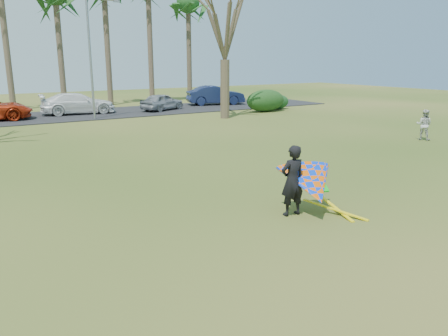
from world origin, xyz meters
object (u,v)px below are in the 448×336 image
streetlight (92,52)px  car_3 (78,103)px  car_4 (162,102)px  car_5 (216,95)px  kite_flyer (309,184)px  bare_tree_right (225,20)px  pedestrian_a (424,125)px

streetlight → car_3: 5.02m
streetlight → car_4: bearing=21.7°
car_4 → car_5: (5.88, 1.55, 0.17)m
streetlight → car_3: streetlight is taller
car_4 → kite_flyer: kite_flyer is taller
bare_tree_right → streetlight: bare_tree_right is taller
car_3 → pedestrian_a: car_3 is taller
pedestrian_a → kite_flyer: bearing=87.5°
streetlight → car_3: bearing=96.3°
kite_flyer → car_4: bearing=74.8°
bare_tree_right → streetlight: (-7.84, 4.00, -2.10)m
bare_tree_right → pedestrian_a: size_ratio=5.92×
bare_tree_right → pedestrian_a: bearing=-72.0°
pedestrian_a → car_3: bearing=6.6°
car_4 → car_3: bearing=55.2°
pedestrian_a → kite_flyer: 13.60m
car_3 → car_4: car_3 is taller
car_3 → kite_flyer: size_ratio=2.22×
bare_tree_right → pedestrian_a: (4.08, -12.58, -5.79)m
car_4 → pedestrian_a: bearing=172.8°
car_4 → bare_tree_right: bearing=172.1°
kite_flyer → car_3: bearing=89.4°
bare_tree_right → car_5: (3.94, 7.90, -5.67)m
kite_flyer → pedestrian_a: bearing=22.5°
car_3 → pedestrian_a: 23.50m
car_5 → car_4: bearing=119.9°
car_3 → car_4: bearing=-93.9°
car_5 → bare_tree_right: bearing=168.7°
pedestrian_a → streetlight: bearing=10.8°
bare_tree_right → car_5: 10.49m
streetlight → car_4: streetlight is taller
bare_tree_right → kite_flyer: 20.51m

